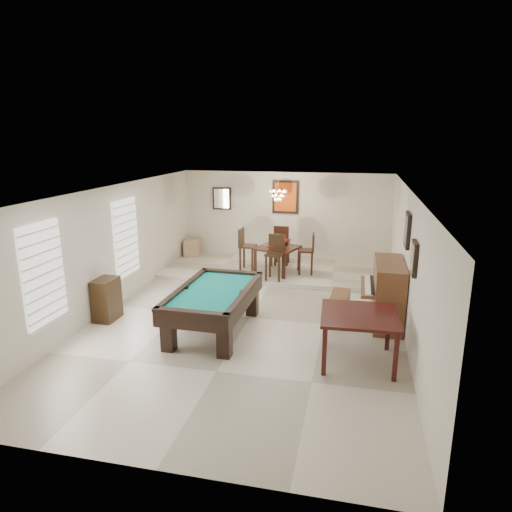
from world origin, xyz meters
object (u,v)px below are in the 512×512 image
at_px(square_table, 358,338).
at_px(dining_chair_south, 275,258).
at_px(piano_bench, 339,306).
at_px(flower_vase, 278,238).
at_px(dining_chair_west, 248,249).
at_px(dining_chair_north, 282,245).
at_px(pool_table, 214,311).
at_px(dining_chair_east, 306,254).
at_px(apothecary_chest, 107,299).
at_px(dining_table, 277,257).
at_px(corner_bench, 193,247).
at_px(upright_piano, 380,293).
at_px(chandelier, 278,192).

height_order(square_table, dining_chair_south, dining_chair_south).
bearing_deg(square_table, piano_bench, 101.81).
distance_m(flower_vase, dining_chair_west, 0.88).
xyz_separation_m(flower_vase, dining_chair_north, (-0.01, 0.78, -0.36)).
bearing_deg(pool_table, dining_chair_east, 71.70).
xyz_separation_m(apothecary_chest, dining_table, (2.84, 3.61, 0.09)).
distance_m(pool_table, dining_chair_south, 3.10).
bearing_deg(dining_chair_west, dining_chair_east, -86.89).
xyz_separation_m(dining_table, dining_chair_south, (0.04, -0.65, 0.16)).
height_order(square_table, dining_chair_north, dining_chair_north).
bearing_deg(corner_bench, upright_piano, -35.17).
bearing_deg(pool_table, dining_chair_south, 79.78).
bearing_deg(chandelier, pool_table, -97.23).
bearing_deg(dining_chair_west, square_table, -143.21).
bearing_deg(flower_vase, dining_chair_west, 177.30).
bearing_deg(dining_chair_west, piano_bench, -132.19).
xyz_separation_m(flower_vase, dining_chair_east, (0.74, 0.03, -0.39)).
xyz_separation_m(pool_table, piano_bench, (2.28, 1.16, -0.15)).
xyz_separation_m(piano_bench, dining_table, (-1.72, 2.52, 0.27)).
relative_size(dining_chair_south, chandelier, 1.87).
distance_m(flower_vase, dining_chair_east, 0.84).
height_order(square_table, upright_piano, upright_piano).
bearing_deg(dining_table, square_table, -64.15).
bearing_deg(dining_chair_east, piano_bench, 14.97).
bearing_deg(piano_bench, pool_table, -153.10).
relative_size(pool_table, dining_chair_east, 2.28).
relative_size(pool_table, dining_table, 2.50).
relative_size(piano_bench, dining_chair_north, 0.82).
distance_m(upright_piano, dining_chair_south, 3.12).
xyz_separation_m(piano_bench, chandelier, (-1.78, 2.81, 1.95)).
height_order(upright_piano, chandelier, chandelier).
height_order(dining_chair_east, chandelier, chandelier).
distance_m(pool_table, corner_bench, 5.30).
relative_size(upright_piano, dining_chair_east, 1.41).
relative_size(square_table, dining_chair_west, 1.09).
distance_m(pool_table, square_table, 2.74).
bearing_deg(piano_bench, corner_bench, 140.83).
bearing_deg(dining_chair_north, chandelier, 83.02).
xyz_separation_m(pool_table, corner_bench, (-2.21, 4.82, -0.04)).
bearing_deg(dining_chair_west, pool_table, -173.11).
bearing_deg(piano_bench, apothecary_chest, -166.56).
bearing_deg(dining_table, dining_chair_east, 2.64).
height_order(pool_table, square_table, square_table).
relative_size(dining_table, dining_chair_north, 0.87).
distance_m(upright_piano, flower_vase, 3.61).
bearing_deg(corner_bench, apothecary_chest, -90.77).
height_order(piano_bench, corner_bench, corner_bench).
bearing_deg(square_table, dining_table, 115.85).
height_order(dining_table, dining_chair_north, dining_chair_north).
height_order(piano_bench, dining_chair_east, dining_chair_east).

